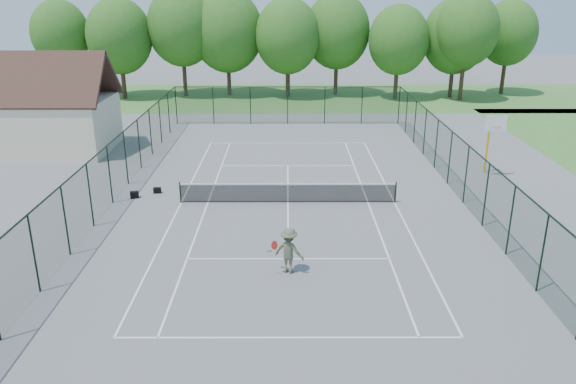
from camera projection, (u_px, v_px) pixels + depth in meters
name	position (u px, v px, depth m)	size (l,w,h in m)	color
ground	(288.00, 203.00, 28.80)	(140.00, 140.00, 0.00)	slate
grass_far	(287.00, 97.00, 57.01)	(80.00, 16.00, 0.01)	#4F8639
court_lines	(288.00, 202.00, 28.80)	(11.05, 23.85, 0.01)	white
tennis_net	(288.00, 192.00, 28.61)	(11.08, 0.08, 1.10)	black
fence_enclosure	(288.00, 174.00, 28.27)	(18.05, 36.05, 3.02)	#173620
utility_building	(46.00, 105.00, 37.12)	(8.60, 6.27, 6.63)	beige
tree_line_far	(287.00, 36.00, 54.98)	(39.40, 6.40, 9.70)	#44311F
basketball_goal	(492.00, 133.00, 32.20)	(1.20, 1.43, 3.65)	#DBA109
sports_bag_a	(135.00, 195.00, 29.39)	(0.44, 0.26, 0.35)	black
sports_bag_b	(157.00, 190.00, 30.11)	(0.39, 0.24, 0.30)	black
tennis_player	(289.00, 250.00, 21.43)	(2.13, 1.09, 1.83)	#565B42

